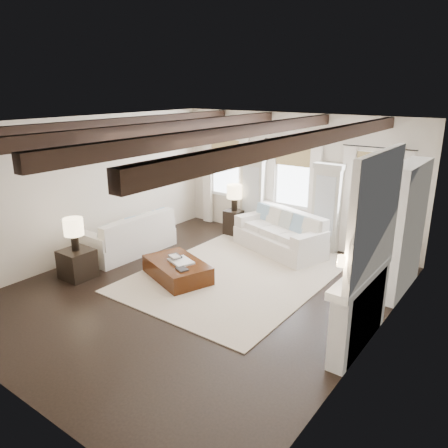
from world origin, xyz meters
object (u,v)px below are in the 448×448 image
Objects in this scene: sofa_back at (281,235)px; side_table_back at (234,222)px; side_table_front at (77,264)px; ottoman at (177,270)px; sofa_left at (131,237)px.

sofa_back is 1.64m from side_table_back.
sofa_back reaches higher than side_table_front.
sofa_back is 4.67m from side_table_front.
side_table_back is (-0.68, 3.01, 0.14)m from ottoman.
sofa_left is 1.53× the size of ottoman.
side_table_back is at bearing 168.56° from sofa_back.
sofa_back is at bearing -11.44° from side_table_back.
side_table_front is 4.31m from side_table_back.
sofa_left is at bearing 95.78° from side_table_front.
side_table_front is (-1.70, -1.18, 0.11)m from ottoman.
sofa_back reaches higher than ottoman.
sofa_left is 1.63m from side_table_front.
sofa_back is 3.59m from sofa_left.
side_table_front is at bearing -124.29° from sofa_back.
ottoman is 2.07m from side_table_front.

